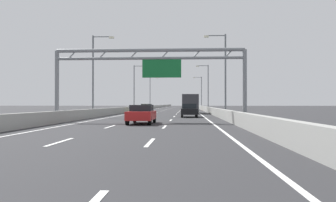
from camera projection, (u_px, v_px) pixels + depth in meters
ground_plane at (175, 109)px, 101.02m from camera, size 260.00×260.00×0.00m
lane_dash_left_1 at (60, 142)px, 13.74m from camera, size 0.16×3.00×0.01m
lane_dash_left_2 at (110, 127)px, 22.73m from camera, size 0.16×3.00×0.01m
lane_dash_left_3 at (132, 120)px, 31.71m from camera, size 0.16×3.00×0.01m
lane_dash_left_4 at (144, 116)px, 40.70m from camera, size 0.16×3.00×0.01m
lane_dash_left_5 at (152, 114)px, 49.69m from camera, size 0.16×3.00×0.01m
lane_dash_left_6 at (157, 112)px, 58.67m from camera, size 0.16×3.00×0.01m
lane_dash_left_7 at (161, 111)px, 67.66m from camera, size 0.16×3.00×0.01m
lane_dash_left_8 at (164, 110)px, 76.65m from camera, size 0.16×3.00×0.01m
lane_dash_left_9 at (166, 110)px, 85.64m from camera, size 0.16×3.00×0.01m
lane_dash_left_10 at (168, 109)px, 94.62m from camera, size 0.16×3.00×0.01m
lane_dash_left_11 at (170, 109)px, 103.61m from camera, size 0.16×3.00×0.01m
lane_dash_left_12 at (171, 108)px, 112.60m from camera, size 0.16×3.00×0.01m
lane_dash_left_13 at (172, 108)px, 121.58m from camera, size 0.16×3.00×0.01m
lane_dash_left_14 at (173, 107)px, 130.57m from camera, size 0.16×3.00×0.01m
lane_dash_left_15 at (174, 107)px, 139.56m from camera, size 0.16×3.00×0.01m
lane_dash_left_16 at (175, 107)px, 148.54m from camera, size 0.16×3.00×0.01m
lane_dash_left_17 at (175, 107)px, 157.53m from camera, size 0.16×3.00×0.01m
lane_dash_right_1 at (150, 142)px, 13.55m from camera, size 0.16×3.00×0.01m
lane_dash_right_2 at (165, 127)px, 22.53m from camera, size 0.16×3.00×0.01m
lane_dash_right_3 at (171, 120)px, 31.52m from camera, size 0.16×3.00×0.01m
lane_dash_right_4 at (174, 116)px, 40.51m from camera, size 0.16×3.00×0.01m
lane_dash_right_5 at (177, 114)px, 49.49m from camera, size 0.16×3.00×0.01m
lane_dash_right_6 at (178, 112)px, 58.48m from camera, size 0.16×3.00×0.01m
lane_dash_right_7 at (179, 111)px, 67.47m from camera, size 0.16×3.00×0.01m
lane_dash_right_8 at (180, 110)px, 76.46m from camera, size 0.16×3.00×0.01m
lane_dash_right_9 at (181, 110)px, 85.44m from camera, size 0.16×3.00×0.01m
lane_dash_right_10 at (181, 109)px, 94.43m from camera, size 0.16×3.00×0.01m
lane_dash_right_11 at (182, 109)px, 103.42m from camera, size 0.16×3.00×0.01m
lane_dash_right_12 at (182, 108)px, 112.40m from camera, size 0.16×3.00×0.01m
lane_dash_right_13 at (182, 108)px, 121.39m from camera, size 0.16×3.00×0.01m
lane_dash_right_14 at (183, 107)px, 130.38m from camera, size 0.16×3.00×0.01m
lane_dash_right_15 at (183, 107)px, 139.36m from camera, size 0.16×3.00×0.01m
lane_dash_right_16 at (183, 107)px, 148.35m from camera, size 0.16×3.00×0.01m
lane_dash_right_17 at (183, 107)px, 157.34m from camera, size 0.16×3.00×0.01m
edge_line_left at (154, 109)px, 89.32m from camera, size 0.16×176.00×0.01m
edge_line_right at (194, 109)px, 88.75m from camera, size 0.16×176.00×0.01m
barrier_left at (155, 107)px, 111.37m from camera, size 0.45×220.00×0.95m
barrier_right at (198, 107)px, 110.63m from camera, size 0.45×220.00×0.95m
sign_gantry at (151, 65)px, 30.13m from camera, size 16.86×0.36×6.36m
streetlamp_left_mid at (95, 71)px, 40.32m from camera, size 2.58×0.28×9.50m
streetlamp_right_mid at (223, 70)px, 39.52m from camera, size 2.58×0.28×9.50m
streetlamp_left_far at (135, 85)px, 71.93m from camera, size 2.58×0.28×9.50m
streetlamp_right_far at (207, 85)px, 71.13m from camera, size 2.58×0.28×9.50m
streetlamp_left_distant at (151, 91)px, 103.54m from camera, size 2.58×0.28×9.50m
streetlamp_right_distant at (201, 91)px, 102.74m from camera, size 2.58×0.28×9.50m
blue_car at (187, 105)px, 132.01m from camera, size 1.87×4.34×1.52m
orange_car at (188, 107)px, 76.96m from camera, size 1.78×4.36×1.51m
red_car at (142, 114)px, 26.19m from camera, size 1.83×4.54×1.43m
yellow_car at (147, 108)px, 57.37m from camera, size 1.88×4.22×1.46m
black_car at (189, 110)px, 39.02m from camera, size 1.82×4.30×1.51m
box_truck at (190, 103)px, 54.06m from camera, size 2.44×8.84×2.91m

